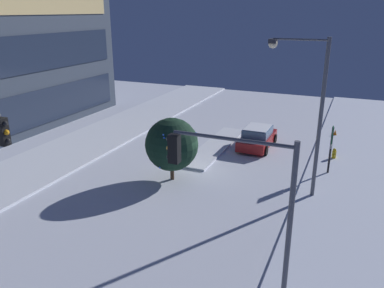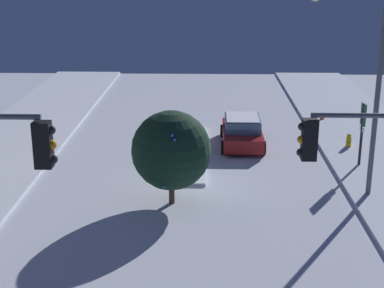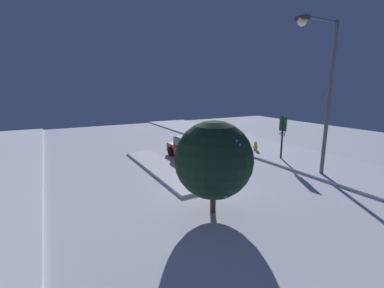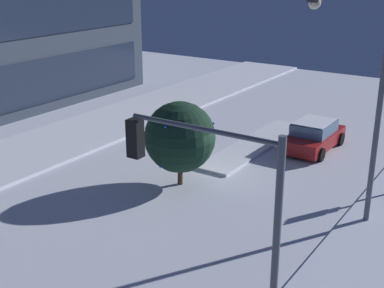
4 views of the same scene
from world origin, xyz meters
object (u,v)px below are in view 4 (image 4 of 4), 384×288
car_near (314,136)px  decorated_tree_median (180,137)px  street_lamp_arched (360,80)px  traffic_light_corner_near_left (209,190)px

car_near → decorated_tree_median: size_ratio=1.20×
decorated_tree_median → car_near: bearing=-22.7°
car_near → street_lamp_arched: (-6.60, -3.86, 4.54)m
street_lamp_arched → traffic_light_corner_near_left: bearing=81.9°
street_lamp_arched → decorated_tree_median: size_ratio=2.23×
traffic_light_corner_near_left → street_lamp_arched: street_lamp_arched is taller
traffic_light_corner_near_left → car_near: bearing=-79.0°
street_lamp_arched → decorated_tree_median: 7.67m
car_near → traffic_light_corner_near_left: traffic_light_corner_near_left is taller
car_near → street_lamp_arched: street_lamp_arched is taller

